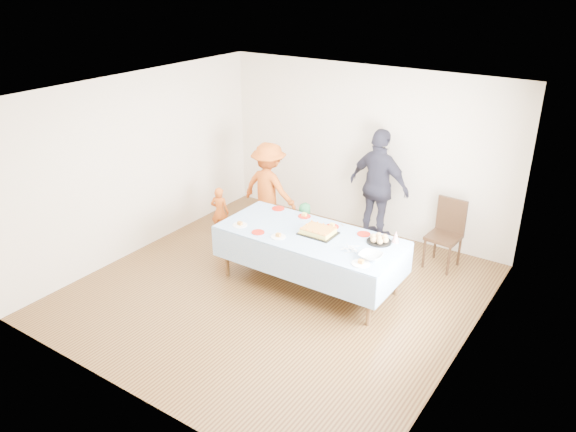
% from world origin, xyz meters
% --- Properties ---
extents(ground, '(5.00, 5.00, 0.00)m').
position_xyz_m(ground, '(0.00, 0.00, 0.00)').
color(ground, '#432613').
rests_on(ground, ground).
extents(room_walls, '(5.04, 5.04, 2.72)m').
position_xyz_m(room_walls, '(0.05, 0.00, 1.77)').
color(room_walls, beige).
rests_on(room_walls, ground).
extents(party_table, '(2.50, 1.10, 0.78)m').
position_xyz_m(party_table, '(0.27, 0.39, 0.72)').
color(party_table, brown).
rests_on(party_table, ground).
extents(birthday_cake, '(0.48, 0.37, 0.08)m').
position_xyz_m(birthday_cake, '(0.37, 0.45, 0.82)').
color(birthday_cake, black).
rests_on(birthday_cake, party_table).
extents(rolls_tray, '(0.33, 0.33, 0.10)m').
position_xyz_m(rolls_tray, '(1.15, 0.68, 0.82)').
color(rolls_tray, black).
rests_on(rolls_tray, party_table).
extents(punch_bowl, '(0.28, 0.28, 0.07)m').
position_xyz_m(punch_bowl, '(1.26, 0.21, 0.81)').
color(punch_bowl, silver).
rests_on(punch_bowl, party_table).
extents(party_hat, '(0.09, 0.09, 0.16)m').
position_xyz_m(party_hat, '(1.32, 0.80, 0.86)').
color(party_hat, white).
rests_on(party_hat, party_table).
extents(fork_pile, '(0.24, 0.18, 0.07)m').
position_xyz_m(fork_pile, '(0.96, 0.26, 0.81)').
color(fork_pile, white).
rests_on(fork_pile, party_table).
extents(plate_red_far_a, '(0.19, 0.19, 0.01)m').
position_xyz_m(plate_red_far_a, '(-0.56, 0.85, 0.79)').
color(plate_red_far_a, red).
rests_on(plate_red_far_a, party_table).
extents(plate_red_far_b, '(0.18, 0.18, 0.01)m').
position_xyz_m(plate_red_far_b, '(-0.09, 0.83, 0.79)').
color(plate_red_far_b, red).
rests_on(plate_red_far_b, party_table).
extents(plate_red_far_c, '(0.19, 0.19, 0.01)m').
position_xyz_m(plate_red_far_c, '(0.42, 0.74, 0.79)').
color(plate_red_far_c, red).
rests_on(plate_red_far_c, party_table).
extents(plate_red_far_d, '(0.18, 0.18, 0.01)m').
position_xyz_m(plate_red_far_d, '(0.88, 0.78, 0.79)').
color(plate_red_far_d, red).
rests_on(plate_red_far_d, party_table).
extents(plate_red_near, '(0.18, 0.18, 0.01)m').
position_xyz_m(plate_red_near, '(-0.32, 0.03, 0.79)').
color(plate_red_near, red).
rests_on(plate_red_near, party_table).
extents(plate_white_left, '(0.21, 0.21, 0.01)m').
position_xyz_m(plate_white_left, '(-0.67, 0.08, 0.79)').
color(plate_white_left, white).
rests_on(plate_white_left, party_table).
extents(plate_white_mid, '(0.20, 0.20, 0.01)m').
position_xyz_m(plate_white_mid, '(-0.02, 0.07, 0.79)').
color(plate_white_mid, white).
rests_on(plate_white_mid, party_table).
extents(plate_white_right, '(0.23, 0.23, 0.01)m').
position_xyz_m(plate_white_right, '(1.22, 0.02, 0.79)').
color(plate_white_right, white).
rests_on(plate_white_right, party_table).
extents(dining_chair, '(0.47, 0.47, 1.02)m').
position_xyz_m(dining_chair, '(1.62, 2.00, 0.57)').
color(dining_chair, black).
rests_on(dining_chair, ground).
extents(toddler_left, '(0.35, 0.28, 0.84)m').
position_xyz_m(toddler_left, '(-1.75, 0.90, 0.42)').
color(toddler_left, '#CA5719').
rests_on(toddler_left, ground).
extents(toddler_mid, '(0.45, 0.38, 0.79)m').
position_xyz_m(toddler_mid, '(-0.33, 1.22, 0.39)').
color(toddler_mid, '#277540').
rests_on(toddler_mid, ground).
extents(toddler_right, '(0.46, 0.41, 0.78)m').
position_xyz_m(toddler_right, '(0.49, 0.90, 0.39)').
color(toddler_right, tan).
rests_on(toddler_right, ground).
extents(adult_left, '(1.00, 0.59, 1.52)m').
position_xyz_m(adult_left, '(-1.18, 1.48, 0.76)').
color(adult_left, '#C25318').
rests_on(adult_left, ground).
extents(adult_right, '(1.13, 0.62, 1.83)m').
position_xyz_m(adult_right, '(0.42, 2.20, 0.91)').
color(adult_right, '#2B2A3A').
rests_on(adult_right, ground).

